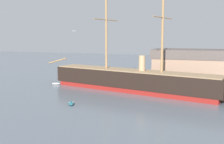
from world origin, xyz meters
TOP-DOWN VIEW (x-y plane):
  - tall_ship at (-4.80, 55.61)m, footprint 57.51×18.56m
  - dinghy_alongside_bow at (-13.33, 36.56)m, footprint 2.47×2.94m
  - dinghy_far_left at (-29.68, 57.27)m, footprint 2.70×1.63m
  - motorboat_distant_centre at (3.48, 66.05)m, footprint 3.10×3.47m
  - seagull_in_flight at (-1.68, 16.29)m, footprint 0.50×1.21m

SIDE VIEW (x-z plane):
  - dinghy_far_left at x=-29.68m, z-range 0.00..0.60m
  - dinghy_alongside_bow at x=-13.33m, z-range 0.00..0.65m
  - motorboat_distant_centre at x=3.48m, z-range -0.21..1.18m
  - tall_ship at x=-4.80m, z-range -11.02..17.04m
  - seagull_in_flight at x=-1.68m, z-range 15.48..15.62m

